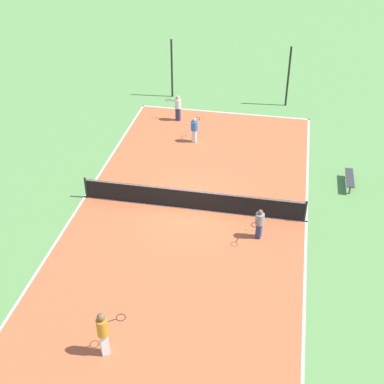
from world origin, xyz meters
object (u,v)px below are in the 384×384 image
(player_far_white, at_px, (178,106))
(player_center_orange, at_px, (103,331))
(tennis_net, at_px, (192,199))
(bench, at_px, (350,178))
(player_near_blue, at_px, (194,128))
(tennis_ball_left_sideline, at_px, (247,229))
(player_baseline_gray, at_px, (259,222))
(fence_post_back_right, at_px, (288,77))
(tennis_ball_far_baseline, at_px, (251,151))
(fence_post_back_left, at_px, (172,69))

(player_far_white, xyz_separation_m, player_center_orange, (1.28, -16.70, 0.15))
(tennis_net, xyz_separation_m, player_center_orange, (-1.18, -8.23, 0.50))
(bench, bearing_deg, tennis_net, 115.51)
(player_near_blue, distance_m, tennis_ball_left_sideline, 8.03)
(player_baseline_gray, relative_size, fence_post_back_right, 0.37)
(tennis_net, distance_m, player_baseline_gray, 3.37)
(tennis_ball_far_baseline, bearing_deg, fence_post_back_left, 132.01)
(player_baseline_gray, relative_size, tennis_ball_left_sideline, 19.93)
(tennis_ball_far_baseline, relative_size, fence_post_back_right, 0.02)
(player_center_orange, height_order, tennis_ball_far_baseline, player_center_orange)
(player_center_orange, bearing_deg, player_far_white, 58.97)
(player_baseline_gray, bearing_deg, tennis_ball_left_sideline, -114.49)
(fence_post_back_right, bearing_deg, player_near_blue, -129.04)
(fence_post_back_left, bearing_deg, tennis_ball_left_sideline, -64.73)
(player_baseline_gray, relative_size, player_far_white, 0.89)
(player_baseline_gray, relative_size, tennis_ball_far_baseline, 19.93)
(tennis_net, xyz_separation_m, tennis_ball_left_sideline, (2.52, -1.05, -0.48))
(tennis_net, height_order, player_near_blue, player_near_blue)
(tennis_ball_far_baseline, bearing_deg, player_near_blue, 169.94)
(bench, relative_size, fence_post_back_left, 0.47)
(bench, distance_m, player_near_blue, 8.39)
(tennis_ball_left_sideline, bearing_deg, player_far_white, 117.60)
(bench, bearing_deg, player_near_blue, 70.15)
(player_near_blue, relative_size, tennis_ball_far_baseline, 20.39)
(player_far_white, relative_size, fence_post_back_right, 0.42)
(player_near_blue, relative_size, fence_post_back_right, 0.38)
(bench, height_order, fence_post_back_right, fence_post_back_right)
(player_near_blue, height_order, tennis_ball_far_baseline, player_near_blue)
(tennis_net, distance_m, player_far_white, 8.83)
(player_baseline_gray, bearing_deg, tennis_net, -101.03)
(tennis_net, xyz_separation_m, fence_post_back_right, (3.52, 11.74, 1.28))
(player_baseline_gray, xyz_separation_m, tennis_ball_left_sideline, (-0.50, 0.41, -0.73))
(bench, xyz_separation_m, fence_post_back_left, (-10.34, 8.48, 1.43))
(bench, bearing_deg, player_far_white, 60.67)
(bench, height_order, tennis_ball_far_baseline, bench)
(tennis_net, relative_size, player_center_orange, 5.58)
(player_far_white, height_order, tennis_ball_left_sideline, player_far_white)
(player_baseline_gray, distance_m, tennis_ball_left_sideline, 0.97)
(tennis_ball_left_sideline, relative_size, fence_post_back_right, 0.02)
(tennis_net, relative_size, player_far_white, 6.45)
(bench, height_order, player_near_blue, player_near_blue)
(player_far_white, distance_m, player_center_orange, 16.75)
(player_far_white, bearing_deg, tennis_net, 115.17)
(player_near_blue, bearing_deg, player_far_white, 35.56)
(player_baseline_gray, relative_size, player_near_blue, 0.98)
(player_near_blue, height_order, fence_post_back_left, fence_post_back_left)
(player_near_blue, bearing_deg, player_center_orange, -175.62)
(bench, bearing_deg, player_center_orange, 145.13)
(player_far_white, distance_m, fence_post_back_left, 3.55)
(tennis_net, relative_size, tennis_ball_left_sideline, 143.73)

